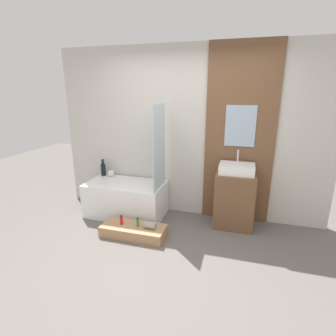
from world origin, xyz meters
name	(u,v)px	position (x,y,z in m)	size (l,w,h in m)	color
ground_plane	(156,270)	(0.00, 0.00, 0.00)	(12.00, 12.00, 0.00)	#605B56
wall_tiled_back	(188,134)	(0.00, 1.58, 1.30)	(4.20, 0.06, 2.60)	beige
wall_wood_accent	(240,136)	(0.77, 1.53, 1.31)	(0.99, 0.04, 2.60)	brown
bathtub	(126,199)	(-0.91, 1.19, 0.27)	(1.23, 0.68, 0.54)	white
glass_shower_screen	(159,147)	(-0.32, 1.14, 1.16)	(0.01, 0.54, 1.23)	silver
wooden_step_bench	(134,231)	(-0.53, 0.61, 0.08)	(0.89, 0.37, 0.15)	#A87F56
vanity_cabinet	(234,200)	(0.77, 1.29, 0.41)	(0.56, 0.43, 0.81)	brown
sink	(237,169)	(0.77, 1.29, 0.89)	(0.48, 0.33, 0.32)	white
vase_tall_dark	(103,169)	(-1.43, 1.44, 0.66)	(0.08, 0.08, 0.28)	black
vase_round_light	(111,173)	(-1.28, 1.42, 0.60)	(0.11, 0.11, 0.11)	silver
bottle_soap_primary	(121,220)	(-0.71, 0.61, 0.21)	(0.04, 0.04, 0.14)	red
bottle_soap_secondary	(138,222)	(-0.47, 0.61, 0.21)	(0.04, 0.04, 0.14)	#38704C
towel_roll	(150,225)	(-0.29, 0.61, 0.20)	(0.09, 0.09, 0.16)	gray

